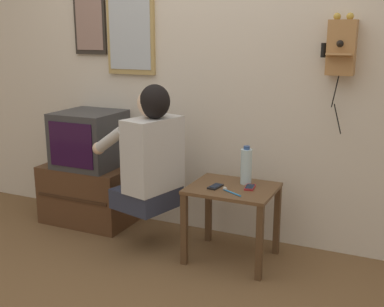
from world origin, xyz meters
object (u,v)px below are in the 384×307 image
at_px(person, 150,153).
at_px(cell_phone_spare, 250,187).
at_px(toothbrush, 231,192).
at_px(wall_mirror, 130,23).
at_px(water_bottle, 246,166).
at_px(cell_phone_held, 215,186).
at_px(wall_phone_antique, 341,47).
at_px(television, 90,139).
at_px(framed_picture, 90,22).

xyz_separation_m(person, cell_phone_spare, (0.68, 0.11, -0.18)).
distance_m(person, toothbrush, 0.63).
height_order(wall_mirror, water_bottle, wall_mirror).
distance_m(cell_phone_held, cell_phone_spare, 0.23).
relative_size(wall_phone_antique, toothbrush, 5.06).
distance_m(wall_mirror, water_bottle, 1.42).
bearing_deg(cell_phone_held, water_bottle, 53.84).
relative_size(wall_phone_antique, water_bottle, 2.92).
relative_size(wall_phone_antique, cell_phone_spare, 5.74).
distance_m(person, cell_phone_held, 0.51).
relative_size(wall_phone_antique, cell_phone_held, 5.77).
relative_size(cell_phone_held, toothbrush, 0.88).
bearing_deg(television, toothbrush, -12.65).
bearing_deg(water_bottle, cell_phone_held, -133.73).
bearing_deg(toothbrush, wall_mirror, 92.71).
height_order(cell_phone_held, toothbrush, toothbrush).
xyz_separation_m(wall_phone_antique, cell_phone_held, (-0.68, -0.39, -0.89)).
distance_m(wall_mirror, cell_phone_held, 1.44).
distance_m(cell_phone_held, toothbrush, 0.14).
height_order(wall_mirror, toothbrush, wall_mirror).
relative_size(television, framed_picture, 0.97).
distance_m(framed_picture, cell_phone_spare, 1.84).
bearing_deg(television, framed_picture, 115.25).
relative_size(television, wall_phone_antique, 0.63).
bearing_deg(framed_picture, wall_mirror, -0.48).
bearing_deg(wall_mirror, framed_picture, 179.52).
relative_size(person, framed_picture, 1.76).
xyz_separation_m(water_bottle, toothbrush, (-0.03, -0.22, -0.12)).
bearing_deg(person, toothbrush, -78.81).
relative_size(framed_picture, toothbrush, 3.30).
distance_m(wall_phone_antique, cell_phone_spare, 1.05).
relative_size(person, wall_phone_antique, 1.15).
xyz_separation_m(wall_mirror, cell_phone_spare, (1.09, -0.35, -1.05)).
bearing_deg(framed_picture, toothbrush, -19.90).
xyz_separation_m(wall_phone_antique, framed_picture, (-1.94, 0.04, 0.17)).
bearing_deg(toothbrush, cell_phone_spare, -0.62).
height_order(person, wall_mirror, wall_mirror).
height_order(wall_phone_antique, wall_mirror, wall_mirror).
xyz_separation_m(television, wall_mirror, (0.27, 0.21, 0.88)).
xyz_separation_m(cell_phone_held, toothbrush, (0.13, -0.06, 0.00)).
relative_size(television, cell_phone_held, 3.66).
bearing_deg(toothbrush, wall_phone_antique, -21.32).
bearing_deg(toothbrush, water_bottle, 22.39).
bearing_deg(framed_picture, cell_phone_held, -19.24).
relative_size(wall_mirror, water_bottle, 2.97).
height_order(framed_picture, cell_phone_spare, framed_picture).
relative_size(cell_phone_held, cell_phone_spare, 0.99).
relative_size(cell_phone_spare, toothbrush, 0.88).
relative_size(framed_picture, cell_phone_spare, 3.75).
bearing_deg(wall_mirror, cell_phone_spare, -17.96).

